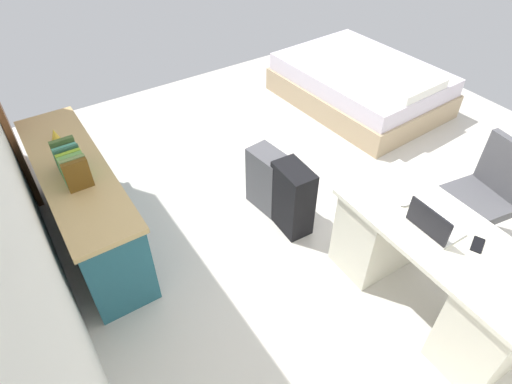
% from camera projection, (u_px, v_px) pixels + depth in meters
% --- Properties ---
extents(ground_plane, '(5.74, 5.74, 0.00)m').
position_uv_depth(ground_plane, '(327.00, 196.00, 4.09)').
color(ground_plane, beige).
extents(desk, '(1.45, 0.69, 0.73)m').
position_uv_depth(desk, '(432.00, 269.00, 2.96)').
color(desk, silver).
rests_on(desk, ground_plane).
extents(office_chair, '(0.53, 0.53, 0.94)m').
position_uv_depth(office_chair, '(479.00, 203.00, 3.41)').
color(office_chair, black).
rests_on(office_chair, ground_plane).
extents(credenza, '(1.80, 0.48, 0.75)m').
position_uv_depth(credenza, '(85.00, 204.00, 3.46)').
color(credenza, '#235B6B').
rests_on(credenza, ground_plane).
extents(bed, '(1.97, 1.50, 0.58)m').
position_uv_depth(bed, '(361.00, 85.00, 5.23)').
color(bed, tan).
rests_on(bed, ground_plane).
extents(suitcase_black, '(0.37, 0.24, 0.63)m').
position_uv_depth(suitcase_black, '(292.00, 199.00, 3.60)').
color(suitcase_black, black).
rests_on(suitcase_black, ground_plane).
extents(suitcase_spare_grey, '(0.38, 0.26, 0.58)m').
position_uv_depth(suitcase_spare_grey, '(268.00, 180.00, 3.82)').
color(suitcase_spare_grey, '#4C4C51').
rests_on(suitcase_spare_grey, ground_plane).
extents(laptop, '(0.31, 0.23, 0.21)m').
position_uv_depth(laptop, '(433.00, 225.00, 2.73)').
color(laptop, silver).
rests_on(laptop, desk).
extents(computer_mouse, '(0.06, 0.10, 0.03)m').
position_uv_depth(computer_mouse, '(405.00, 202.00, 2.93)').
color(computer_mouse, white).
rests_on(computer_mouse, desk).
extents(cell_phone_near_laptop, '(0.12, 0.15, 0.01)m').
position_uv_depth(cell_phone_near_laptop, '(478.00, 245.00, 2.66)').
color(cell_phone_near_laptop, black).
rests_on(cell_phone_near_laptop, desk).
extents(book_row, '(0.36, 0.17, 0.24)m').
position_uv_depth(book_row, '(72.00, 165.00, 3.06)').
color(book_row, brown).
rests_on(book_row, credenza).
extents(figurine_small, '(0.08, 0.08, 0.11)m').
position_uv_depth(figurine_small, '(55.00, 135.00, 3.43)').
color(figurine_small, gold).
rests_on(figurine_small, credenza).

